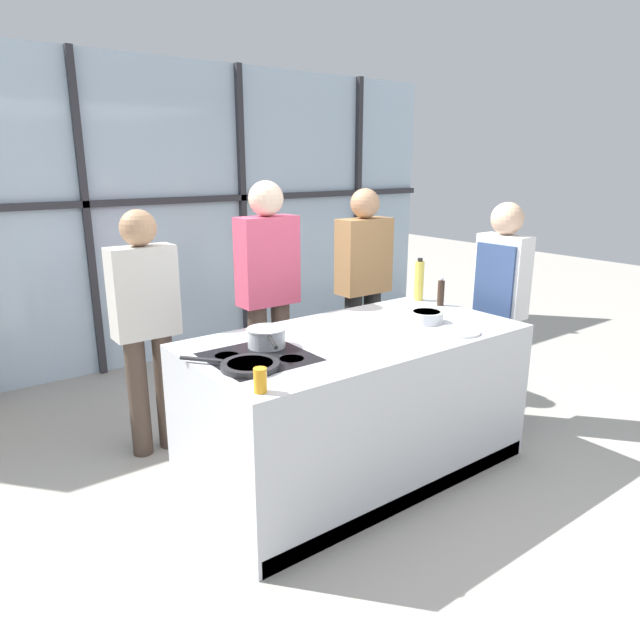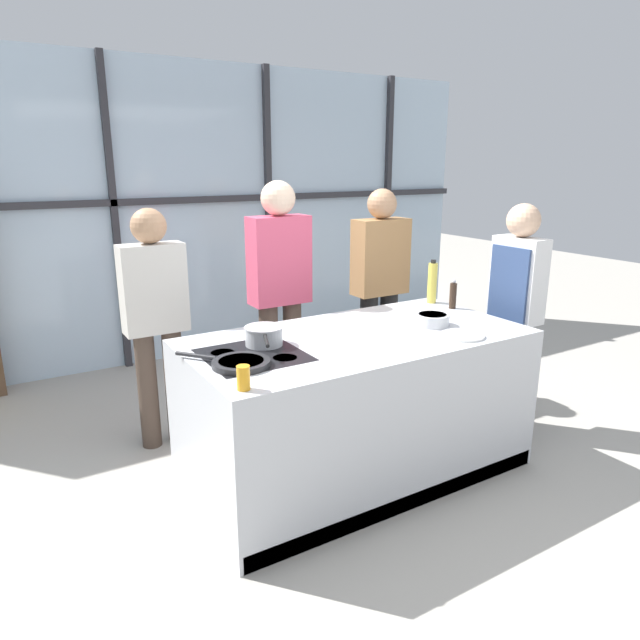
{
  "view_description": "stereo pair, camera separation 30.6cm",
  "coord_description": "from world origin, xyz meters",
  "px_view_note": "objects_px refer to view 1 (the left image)",
  "views": [
    {
      "loc": [
        -2.13,
        -2.48,
        1.9
      ],
      "look_at": [
        -0.2,
        0.1,
        1.0
      ],
      "focal_mm": 32.0,
      "sensor_mm": 36.0,
      "label": 1
    },
    {
      "loc": [
        -1.88,
        -2.65,
        1.9
      ],
      "look_at": [
        -0.2,
        0.1,
        1.0
      ],
      "focal_mm": 32.0,
      "sensor_mm": 36.0,
      "label": 2
    }
  ],
  "objects_px": {
    "spectator_far_left": "(146,319)",
    "frying_pan": "(248,365)",
    "oil_bottle": "(419,280)",
    "mixing_bowl": "(426,316)",
    "spectator_center_left": "(268,287)",
    "saucepan": "(267,337)",
    "chef": "(500,298)",
    "pepper_grinder": "(441,292)",
    "spectator_center_right": "(363,279)",
    "juice_glass_near": "(260,380)",
    "white_plate": "(459,331)"
  },
  "relations": [
    {
      "from": "spectator_center_left",
      "to": "saucepan",
      "type": "height_order",
      "value": "spectator_center_left"
    },
    {
      "from": "frying_pan",
      "to": "oil_bottle",
      "type": "relative_size",
      "value": 1.44
    },
    {
      "from": "spectator_center_left",
      "to": "juice_glass_near",
      "type": "xyz_separation_m",
      "value": [
        -0.92,
        -1.42,
        -0.06
      ]
    },
    {
      "from": "spectator_far_left",
      "to": "spectator_center_left",
      "type": "height_order",
      "value": "spectator_center_left"
    },
    {
      "from": "frying_pan",
      "to": "saucepan",
      "type": "relative_size",
      "value": 1.18
    },
    {
      "from": "frying_pan",
      "to": "saucepan",
      "type": "bearing_deg",
      "value": 43.25
    },
    {
      "from": "spectator_far_left",
      "to": "juice_glass_near",
      "type": "height_order",
      "value": "spectator_far_left"
    },
    {
      "from": "frying_pan",
      "to": "spectator_center_right",
      "type": "bearing_deg",
      "value": 32.97
    },
    {
      "from": "chef",
      "to": "spectator_far_left",
      "type": "bearing_deg",
      "value": 64.72
    },
    {
      "from": "spectator_center_right",
      "to": "oil_bottle",
      "type": "height_order",
      "value": "spectator_center_right"
    },
    {
      "from": "chef",
      "to": "saucepan",
      "type": "xyz_separation_m",
      "value": [
        -1.87,
        0.17,
        0.01
      ]
    },
    {
      "from": "spectator_center_left",
      "to": "frying_pan",
      "type": "relative_size",
      "value": 3.88
    },
    {
      "from": "chef",
      "to": "white_plate",
      "type": "distance_m",
      "value": 0.85
    },
    {
      "from": "pepper_grinder",
      "to": "spectator_center_right",
      "type": "bearing_deg",
      "value": 90.85
    },
    {
      "from": "spectator_center_left",
      "to": "white_plate",
      "type": "xyz_separation_m",
      "value": [
        0.51,
        -1.35,
        -0.11
      ]
    },
    {
      "from": "saucepan",
      "to": "mixing_bowl",
      "type": "relative_size",
      "value": 1.81
    },
    {
      "from": "chef",
      "to": "white_plate",
      "type": "height_order",
      "value": "chef"
    },
    {
      "from": "chef",
      "to": "juice_glass_near",
      "type": "bearing_deg",
      "value": 99.42
    },
    {
      "from": "spectator_center_left",
      "to": "saucepan",
      "type": "xyz_separation_m",
      "value": [
        -0.56,
        -0.89,
        -0.06
      ]
    },
    {
      "from": "chef",
      "to": "mixing_bowl",
      "type": "bearing_deg",
      "value": 91.67
    },
    {
      "from": "frying_pan",
      "to": "pepper_grinder",
      "type": "distance_m",
      "value": 1.77
    },
    {
      "from": "frying_pan",
      "to": "pepper_grinder",
      "type": "height_order",
      "value": "pepper_grinder"
    },
    {
      "from": "spectator_far_left",
      "to": "juice_glass_near",
      "type": "distance_m",
      "value": 1.42
    },
    {
      "from": "mixing_bowl",
      "to": "white_plate",
      "type": "bearing_deg",
      "value": -91.56
    },
    {
      "from": "spectator_far_left",
      "to": "mixing_bowl",
      "type": "distance_m",
      "value": 1.8
    },
    {
      "from": "spectator_far_left",
      "to": "frying_pan",
      "type": "xyz_separation_m",
      "value": [
        0.11,
        -1.13,
        -0.01
      ]
    },
    {
      "from": "spectator_center_left",
      "to": "pepper_grinder",
      "type": "distance_m",
      "value": 1.25
    },
    {
      "from": "spectator_center_right",
      "to": "juice_glass_near",
      "type": "xyz_separation_m",
      "value": [
        -1.84,
        -1.42,
        0.0
      ]
    },
    {
      "from": "mixing_bowl",
      "to": "saucepan",
      "type": "bearing_deg",
      "value": 169.99
    },
    {
      "from": "spectator_center_left",
      "to": "frying_pan",
      "type": "height_order",
      "value": "spectator_center_left"
    },
    {
      "from": "spectator_far_left",
      "to": "spectator_center_left",
      "type": "xyz_separation_m",
      "value": [
        0.92,
        0.0,
        0.09
      ]
    },
    {
      "from": "spectator_far_left",
      "to": "oil_bottle",
      "type": "bearing_deg",
      "value": 161.4
    },
    {
      "from": "juice_glass_near",
      "to": "spectator_far_left",
      "type": "bearing_deg",
      "value": 89.91
    },
    {
      "from": "oil_bottle",
      "to": "spectator_center_left",
      "type": "bearing_deg",
      "value": 146.09
    },
    {
      "from": "saucepan",
      "to": "chef",
      "type": "bearing_deg",
      "value": -5.12
    },
    {
      "from": "saucepan",
      "to": "juice_glass_near",
      "type": "height_order",
      "value": "juice_glass_near"
    },
    {
      "from": "frying_pan",
      "to": "oil_bottle",
      "type": "xyz_separation_m",
      "value": [
        1.74,
        0.5,
        0.13
      ]
    },
    {
      "from": "mixing_bowl",
      "to": "chef",
      "type": "bearing_deg",
      "value": 1.67
    },
    {
      "from": "spectator_center_right",
      "to": "saucepan",
      "type": "distance_m",
      "value": 1.73
    },
    {
      "from": "white_plate",
      "to": "saucepan",
      "type": "bearing_deg",
      "value": 156.6
    },
    {
      "from": "spectator_center_left",
      "to": "mixing_bowl",
      "type": "xyz_separation_m",
      "value": [
        0.52,
        -1.08,
        -0.07
      ]
    },
    {
      "from": "spectator_far_left",
      "to": "frying_pan",
      "type": "bearing_deg",
      "value": 95.43
    },
    {
      "from": "chef",
      "to": "pepper_grinder",
      "type": "bearing_deg",
      "value": 58.83
    },
    {
      "from": "white_plate",
      "to": "pepper_grinder",
      "type": "height_order",
      "value": "pepper_grinder"
    },
    {
      "from": "spectator_center_left",
      "to": "oil_bottle",
      "type": "xyz_separation_m",
      "value": [
        0.92,
        -0.62,
        0.04
      ]
    },
    {
      "from": "spectator_far_left",
      "to": "oil_bottle",
      "type": "distance_m",
      "value": 1.95
    },
    {
      "from": "spectator_center_left",
      "to": "oil_bottle",
      "type": "height_order",
      "value": "spectator_center_left"
    },
    {
      "from": "frying_pan",
      "to": "saucepan",
      "type": "distance_m",
      "value": 0.35
    },
    {
      "from": "chef",
      "to": "spectator_center_left",
      "type": "bearing_deg",
      "value": 51.19
    },
    {
      "from": "oil_bottle",
      "to": "mixing_bowl",
      "type": "bearing_deg",
      "value": -131.49
    }
  ]
}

